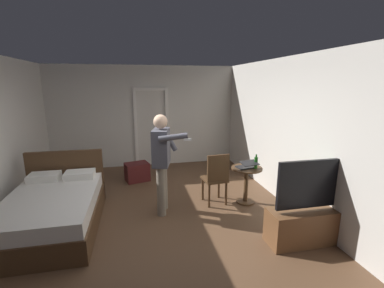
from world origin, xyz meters
name	(u,v)px	position (x,y,z in m)	size (l,w,h in m)	color
ground_plane	(155,222)	(0.00, 0.00, 0.00)	(7.04, 7.04, 0.00)	brown
wall_back	(145,117)	(0.00, 3.26, 1.35)	(5.14, 0.12, 2.70)	beige
wall_right	(299,136)	(2.51, 0.00, 1.35)	(0.12, 6.64, 2.70)	beige
doorway_frame	(152,122)	(0.17, 3.18, 1.22)	(0.93, 0.08, 2.13)	white
bed	(54,209)	(-1.57, 0.20, 0.30)	(1.33, 2.05, 1.02)	#4C331E
tv_flatscreen	(312,219)	(2.15, -1.00, 0.35)	(1.28, 0.40, 1.23)	brown
side_table	(246,179)	(1.75, 0.38, 0.47)	(0.58, 0.58, 0.70)	#4C331E
laptop	(247,166)	(1.73, 0.34, 0.75)	(0.38, 0.39, 0.15)	black
bottle_on_table	(256,162)	(1.89, 0.30, 0.81)	(0.06, 0.06, 0.27)	#184E16
wooden_chair	(216,177)	(1.17, 0.43, 0.54)	(0.46, 0.46, 0.99)	#4C331E
person_blue_shirt	(162,157)	(0.17, 0.35, 1.02)	(0.63, 0.72, 1.74)	gray
suitcase_dark	(137,172)	(-0.27, 2.01, 0.21)	(0.52, 0.39, 0.42)	#4C1919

